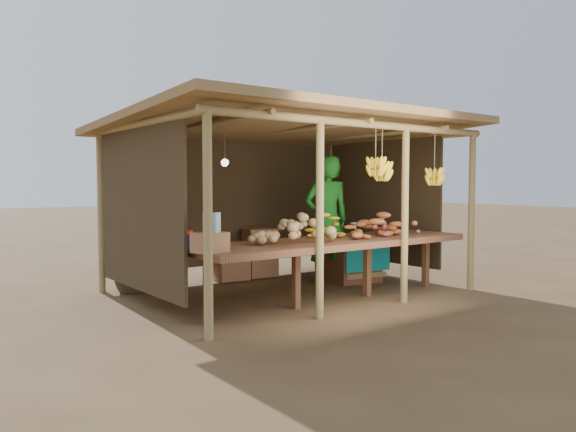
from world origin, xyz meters
TOP-DOWN VIEW (x-y plane):
  - ground at (0.00, 0.00)m, footprint 60.00×60.00m
  - stall_structure at (0.06, 0.06)m, footprint 4.70×3.50m
  - counter at (0.00, -0.95)m, footprint 3.90×1.05m
  - potato_heap at (-0.70, -1.14)m, footprint 1.24×0.99m
  - sweet_potato_heap at (0.67, -0.90)m, footprint 1.02×0.64m
  - onion_heap at (1.06, -1.00)m, footprint 0.88×0.73m
  - banana_pile at (0.19, -0.55)m, footprint 0.68×0.55m
  - tomato_basin at (-1.90, -0.64)m, footprint 0.38×0.38m
  - bottle_box at (-1.89, -1.16)m, footprint 0.38×0.33m
  - vendor at (0.82, 0.12)m, footprint 0.81×0.66m
  - tarp_crate at (1.24, -0.01)m, footprint 0.88×0.80m
  - carton_stack at (0.13, 1.15)m, footprint 1.06×0.46m
  - burlap_sacks at (-1.54, 1.20)m, footprint 0.96×0.50m

SIDE VIEW (x-z plane):
  - ground at x=0.00m, z-range 0.00..0.00m
  - burlap_sacks at x=-1.54m, z-range -0.04..0.64m
  - carton_stack at x=0.13m, z-range -0.04..0.72m
  - tarp_crate at x=1.24m, z-range -0.08..0.84m
  - counter at x=0.00m, z-range 0.34..1.14m
  - tomato_basin at x=-1.90m, z-range 0.78..0.98m
  - bottle_box at x=-1.89m, z-range 0.75..1.16m
  - vendor at x=0.82m, z-range 0.00..1.92m
  - banana_pile at x=0.19m, z-range 0.80..1.15m
  - onion_heap at x=1.06m, z-range 0.80..1.15m
  - sweet_potato_heap at x=0.67m, z-range 0.80..1.16m
  - potato_heap at x=-0.70m, z-range 0.80..1.17m
  - stall_structure at x=0.06m, z-range 0.71..3.14m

